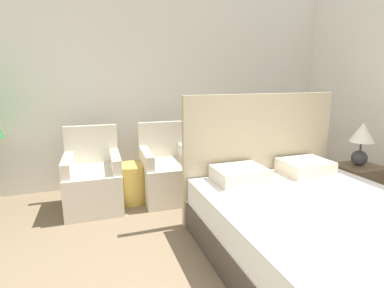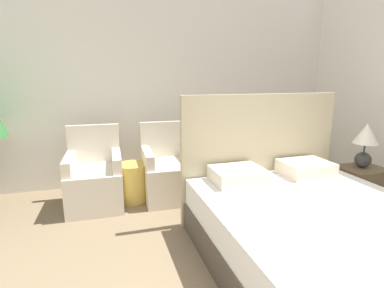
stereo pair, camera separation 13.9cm
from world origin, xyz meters
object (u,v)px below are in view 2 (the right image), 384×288
armchair_near_window_left (95,182)px  nightstand (360,190)px  table_lamp (365,140)px  armchair_near_window_right (169,175)px  bed (318,233)px  side_table (133,182)px

armchair_near_window_left → nightstand: bearing=-18.7°
table_lamp → armchair_near_window_right: bearing=152.0°
bed → armchair_near_window_right: (-0.84, 1.80, -0.00)m
armchair_near_window_left → armchair_near_window_right: size_ratio=1.00×
table_lamp → side_table: table_lamp is taller
bed → side_table: bearing=125.5°
nightstand → armchair_near_window_right: bearing=151.5°
bed → armchair_near_window_left: bed is taller
armchair_near_window_right → nightstand: (2.01, -1.09, -0.03)m
armchair_near_window_left → table_lamp: table_lamp is taller
bed → side_table: bed is taller
bed → side_table: 2.24m
armchair_near_window_right → table_lamp: size_ratio=1.89×
nightstand → bed: bearing=-148.4°
nightstand → table_lamp: 0.59m
armchair_near_window_left → side_table: armchair_near_window_left is taller
armchair_near_window_left → table_lamp: bearing=-18.3°
bed → table_lamp: size_ratio=4.30×
table_lamp → side_table: 2.77m
bed → nightstand: bearing=31.6°
armchair_near_window_left → nightstand: size_ratio=1.77×
bed → table_lamp: bearing=32.2°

